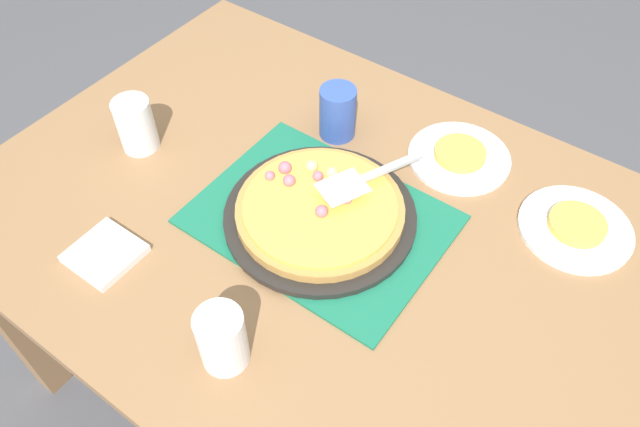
# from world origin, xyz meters

# --- Properties ---
(ground_plane) EXTENTS (8.00, 8.00, 0.00)m
(ground_plane) POSITION_xyz_m (0.00, 0.00, 0.00)
(ground_plane) COLOR #4C4C51
(dining_table) EXTENTS (1.40, 1.00, 0.75)m
(dining_table) POSITION_xyz_m (0.00, 0.00, 0.64)
(dining_table) COLOR olive
(dining_table) RESTS_ON ground_plane
(placemat) EXTENTS (0.48, 0.36, 0.01)m
(placemat) POSITION_xyz_m (0.00, 0.00, 0.75)
(placemat) COLOR #196B4C
(placemat) RESTS_ON dining_table
(pizza_pan) EXTENTS (0.38, 0.38, 0.01)m
(pizza_pan) POSITION_xyz_m (0.00, 0.00, 0.76)
(pizza_pan) COLOR black
(pizza_pan) RESTS_ON placemat
(pizza) EXTENTS (0.33, 0.33, 0.05)m
(pizza) POSITION_xyz_m (0.00, -0.00, 0.78)
(pizza) COLOR #B78442
(pizza) RESTS_ON pizza_pan
(plate_near_left) EXTENTS (0.22, 0.22, 0.01)m
(plate_near_left) POSITION_xyz_m (-0.42, -0.27, 0.76)
(plate_near_left) COLOR white
(plate_near_left) RESTS_ON dining_table
(plate_far_right) EXTENTS (0.22, 0.22, 0.01)m
(plate_far_right) POSITION_xyz_m (-0.14, -0.31, 0.76)
(plate_far_right) COLOR white
(plate_far_right) RESTS_ON dining_table
(served_slice_left) EXTENTS (0.11, 0.11, 0.02)m
(served_slice_left) POSITION_xyz_m (-0.42, -0.27, 0.77)
(served_slice_left) COLOR #EAB747
(served_slice_left) RESTS_ON plate_near_left
(served_slice_right) EXTENTS (0.11, 0.11, 0.02)m
(served_slice_right) POSITION_xyz_m (-0.14, -0.31, 0.77)
(served_slice_right) COLOR #EAB747
(served_slice_right) RESTS_ON plate_far_right
(cup_near) EXTENTS (0.08, 0.08, 0.12)m
(cup_near) POSITION_xyz_m (0.12, -0.23, 0.81)
(cup_near) COLOR #3351AD
(cup_near) RESTS_ON dining_table
(cup_far) EXTENTS (0.08, 0.08, 0.12)m
(cup_far) POSITION_xyz_m (-0.05, 0.33, 0.81)
(cup_far) COLOR white
(cup_far) RESTS_ON dining_table
(cup_corner) EXTENTS (0.08, 0.08, 0.12)m
(cup_corner) POSITION_xyz_m (0.44, 0.06, 0.81)
(cup_corner) COLOR white
(cup_corner) RESTS_ON dining_table
(pizza_server) EXTENTS (0.14, 0.23, 0.01)m
(pizza_server) POSITION_xyz_m (-0.04, -0.09, 0.82)
(pizza_server) COLOR silver
(pizza_server) RESTS_ON pizza
(napkin_stack) EXTENTS (0.12, 0.12, 0.02)m
(napkin_stack) POSITION_xyz_m (0.28, 0.31, 0.76)
(napkin_stack) COLOR white
(napkin_stack) RESTS_ON dining_table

